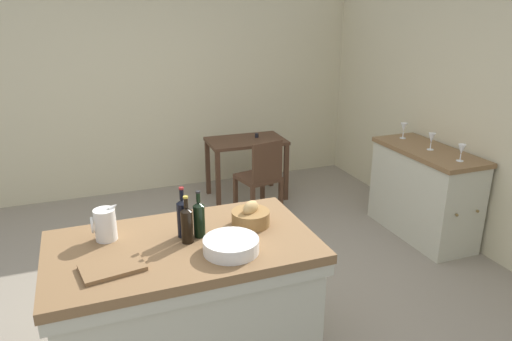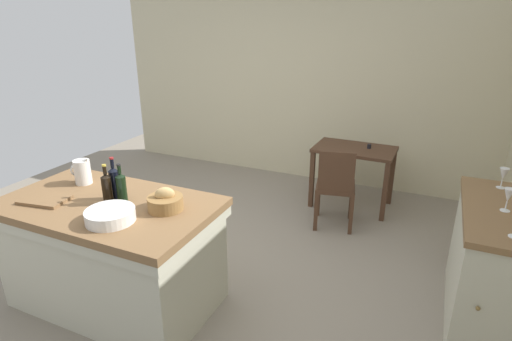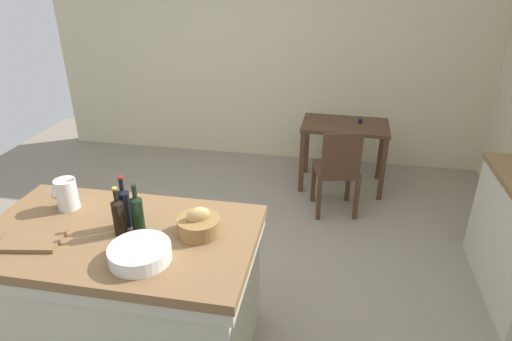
{
  "view_description": "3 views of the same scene",
  "coord_description": "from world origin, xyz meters",
  "px_view_note": "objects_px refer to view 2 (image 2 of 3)",
  "views": [
    {
      "loc": [
        -0.85,
        -3.2,
        2.22
      ],
      "look_at": [
        0.45,
        0.25,
        0.93
      ],
      "focal_mm": 33.3,
      "sensor_mm": 36.0,
      "label": 1
    },
    {
      "loc": [
        1.75,
        -2.67,
        2.14
      ],
      "look_at": [
        0.35,
        0.41,
        0.86
      ],
      "focal_mm": 28.73,
      "sensor_mm": 36.0,
      "label": 2
    },
    {
      "loc": [
        0.81,
        -2.58,
        2.28
      ],
      "look_at": [
        0.27,
        0.32,
        0.85
      ],
      "focal_mm": 30.68,
      "sensor_mm": 36.0,
      "label": 3
    }
  ],
  "objects_px": {
    "wooden_chair": "(336,186)",
    "wine_bottle_amber": "(115,182)",
    "island_table": "(113,249)",
    "wash_bowl": "(110,215)",
    "side_cabinet": "(492,266)",
    "writing_desk": "(354,157)",
    "wine_bottle_dark": "(121,187)",
    "cutting_board": "(45,200)",
    "pitcher": "(82,172)",
    "wine_glass_middle": "(503,175)",
    "wine_glass_left": "(508,196)",
    "bread_basket": "(165,202)",
    "wine_bottle_green": "(107,188)"
  },
  "relations": [
    {
      "from": "writing_desk",
      "to": "wine_bottle_amber",
      "type": "height_order",
      "value": "wine_bottle_amber"
    },
    {
      "from": "pitcher",
      "to": "wine_glass_middle",
      "type": "height_order",
      "value": "pitcher"
    },
    {
      "from": "island_table",
      "to": "wine_glass_middle",
      "type": "height_order",
      "value": "wine_glass_middle"
    },
    {
      "from": "wine_bottle_dark",
      "to": "wine_glass_left",
      "type": "bearing_deg",
      "value": 19.87
    },
    {
      "from": "pitcher",
      "to": "wine_bottle_amber",
      "type": "relative_size",
      "value": 0.74
    },
    {
      "from": "wine_bottle_amber",
      "to": "side_cabinet",
      "type": "bearing_deg",
      "value": 18.88
    },
    {
      "from": "wine_bottle_amber",
      "to": "wine_glass_middle",
      "type": "xyz_separation_m",
      "value": [
        2.61,
        1.31,
        0.02
      ]
    },
    {
      "from": "wash_bowl",
      "to": "wine_glass_middle",
      "type": "distance_m",
      "value": 2.88
    },
    {
      "from": "island_table",
      "to": "wine_glass_middle",
      "type": "distance_m",
      "value": 3.03
    },
    {
      "from": "wash_bowl",
      "to": "side_cabinet",
      "type": "bearing_deg",
      "value": 26.32
    },
    {
      "from": "bread_basket",
      "to": "wine_glass_middle",
      "type": "height_order",
      "value": "wine_glass_middle"
    },
    {
      "from": "writing_desk",
      "to": "wine_bottle_green",
      "type": "bearing_deg",
      "value": -116.63
    },
    {
      "from": "side_cabinet",
      "to": "wash_bowl",
      "type": "distance_m",
      "value": 2.7
    },
    {
      "from": "writing_desk",
      "to": "wooden_chair",
      "type": "height_order",
      "value": "wooden_chair"
    },
    {
      "from": "wash_bowl",
      "to": "wine_glass_middle",
      "type": "bearing_deg",
      "value": 33.73
    },
    {
      "from": "wash_bowl",
      "to": "wine_bottle_amber",
      "type": "height_order",
      "value": "wine_bottle_amber"
    },
    {
      "from": "writing_desk",
      "to": "wine_glass_left",
      "type": "bearing_deg",
      "value": -50.12
    },
    {
      "from": "bread_basket",
      "to": "wine_bottle_amber",
      "type": "xyz_separation_m",
      "value": [
        -0.44,
        -0.0,
        0.07
      ]
    },
    {
      "from": "wooden_chair",
      "to": "wine_bottle_amber",
      "type": "distance_m",
      "value": 2.26
    },
    {
      "from": "pitcher",
      "to": "wine_glass_middle",
      "type": "distance_m",
      "value": 3.28
    },
    {
      "from": "wine_glass_left",
      "to": "wine_bottle_green",
      "type": "bearing_deg",
      "value": -159.77
    },
    {
      "from": "pitcher",
      "to": "cutting_board",
      "type": "height_order",
      "value": "pitcher"
    },
    {
      "from": "pitcher",
      "to": "wine_glass_left",
      "type": "relative_size",
      "value": 1.47
    },
    {
      "from": "wooden_chair",
      "to": "bread_basket",
      "type": "height_order",
      "value": "bread_basket"
    },
    {
      "from": "wash_bowl",
      "to": "cutting_board",
      "type": "relative_size",
      "value": 0.99
    },
    {
      "from": "side_cabinet",
      "to": "wooden_chair",
      "type": "relative_size",
      "value": 1.32
    },
    {
      "from": "wine_bottle_dark",
      "to": "writing_desk",
      "type": "bearing_deg",
      "value": 64.52
    },
    {
      "from": "wash_bowl",
      "to": "bread_basket",
      "type": "xyz_separation_m",
      "value": [
        0.23,
        0.29,
        0.02
      ]
    },
    {
      "from": "wooden_chair",
      "to": "wine_bottle_amber",
      "type": "relative_size",
      "value": 2.74
    },
    {
      "from": "writing_desk",
      "to": "cutting_board",
      "type": "xyz_separation_m",
      "value": [
        -1.72,
        -2.7,
        0.27
      ]
    },
    {
      "from": "cutting_board",
      "to": "wine_glass_left",
      "type": "height_order",
      "value": "wine_glass_left"
    },
    {
      "from": "wine_glass_left",
      "to": "wooden_chair",
      "type": "bearing_deg",
      "value": 145.11
    },
    {
      "from": "side_cabinet",
      "to": "cutting_board",
      "type": "distance_m",
      "value": 3.28
    },
    {
      "from": "side_cabinet",
      "to": "wine_bottle_dark",
      "type": "height_order",
      "value": "wine_bottle_dark"
    },
    {
      "from": "island_table",
      "to": "wine_bottle_amber",
      "type": "height_order",
      "value": "wine_bottle_amber"
    },
    {
      "from": "wine_bottle_amber",
      "to": "wine_glass_left",
      "type": "relative_size",
      "value": 1.99
    },
    {
      "from": "wooden_chair",
      "to": "wine_glass_middle",
      "type": "xyz_separation_m",
      "value": [
        1.38,
        -0.52,
        0.53
      ]
    },
    {
      "from": "wine_glass_left",
      "to": "wine_glass_middle",
      "type": "distance_m",
      "value": 0.44
    },
    {
      "from": "cutting_board",
      "to": "wine_bottle_dark",
      "type": "bearing_deg",
      "value": 21.83
    },
    {
      "from": "wine_bottle_amber",
      "to": "wine_bottle_green",
      "type": "distance_m",
      "value": 0.09
    },
    {
      "from": "wine_bottle_green",
      "to": "wine_glass_left",
      "type": "distance_m",
      "value": 2.76
    },
    {
      "from": "side_cabinet",
      "to": "wooden_chair",
      "type": "xyz_separation_m",
      "value": [
        -1.38,
        0.94,
        0.03
      ]
    },
    {
      "from": "bread_basket",
      "to": "writing_desk",
      "type": "bearing_deg",
      "value": 71.17
    },
    {
      "from": "cutting_board",
      "to": "wine_glass_middle",
      "type": "xyz_separation_m",
      "value": [
        3.05,
        1.56,
        0.13
      ]
    },
    {
      "from": "island_table",
      "to": "wine_glass_left",
      "type": "distance_m",
      "value": 2.84
    },
    {
      "from": "island_table",
      "to": "pitcher",
      "type": "distance_m",
      "value": 0.69
    },
    {
      "from": "wine_bottle_dark",
      "to": "wine_bottle_amber",
      "type": "distance_m",
      "value": 0.1
    },
    {
      "from": "pitcher",
      "to": "wash_bowl",
      "type": "distance_m",
      "value": 0.79
    },
    {
      "from": "wine_glass_left",
      "to": "pitcher",
      "type": "bearing_deg",
      "value": -166.25
    },
    {
      "from": "island_table",
      "to": "wash_bowl",
      "type": "distance_m",
      "value": 0.54
    }
  ]
}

